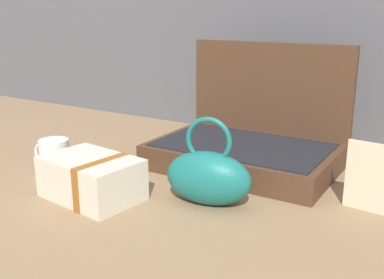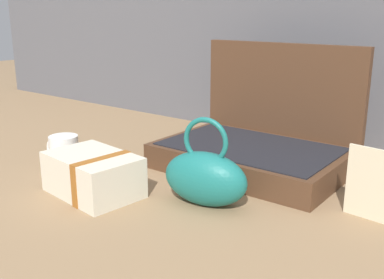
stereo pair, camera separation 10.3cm
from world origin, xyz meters
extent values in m
plane|color=#8C6D4C|center=(0.00, 0.00, 0.00)|extent=(6.00, 6.00, 0.00)
cube|color=#4C301E|center=(0.05, 0.20, 0.03)|extent=(0.48, 0.31, 0.07)
cube|color=black|center=(0.05, 0.20, 0.07)|extent=(0.44, 0.28, 0.00)
cube|color=#4C301E|center=(0.05, 0.37, 0.16)|extent=(0.48, 0.02, 0.33)
ellipsoid|color=#196B66|center=(0.09, -0.05, 0.06)|extent=(0.21, 0.12, 0.12)
torus|color=#196B66|center=(0.09, -0.05, 0.15)|extent=(0.10, 0.03, 0.10)
cube|color=beige|center=(-0.15, -0.16, 0.05)|extent=(0.23, 0.17, 0.09)
cube|color=#99561E|center=(-0.12, -0.17, 0.05)|extent=(0.04, 0.15, 0.10)
cylinder|color=white|center=(-0.35, -0.09, 0.05)|extent=(0.08, 0.08, 0.09)
torus|color=white|center=(-0.39, -0.09, 0.05)|extent=(0.06, 0.01, 0.06)
cube|color=beige|center=(0.40, 0.09, 0.08)|extent=(0.11, 0.02, 0.15)
camera|label=1|loc=(0.54, -0.86, 0.41)|focal=42.56mm
camera|label=2|loc=(0.63, -0.80, 0.41)|focal=42.56mm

